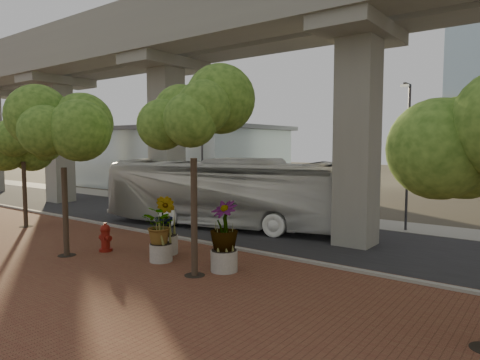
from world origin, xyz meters
The scene contains 17 objects.
ground centered at (0.00, 0.00, 0.00)m, with size 160.00×160.00×0.00m, color #3A352A.
brick_plaza centered at (0.00, -8.00, 0.03)m, with size 70.00×13.00×0.06m, color brown.
asphalt_road centered at (0.00, 2.00, 0.02)m, with size 90.00×8.00×0.04m, color black.
curb_strip centered at (0.00, -2.00, 0.08)m, with size 70.00×0.25×0.16m, color gray.
far_sidewalk centered at (0.00, 7.50, 0.03)m, with size 90.00×3.00×0.06m, color gray.
transit_viaduct centered at (0.00, 2.00, 7.29)m, with size 72.00×5.60×12.40m.
station_pavilion centered at (-20.00, 16.00, 3.22)m, with size 23.00×13.00×6.30m.
transit_bus centered at (-1.42, 1.70, 1.86)m, with size 3.13×13.31×3.71m, color silver.
fire_hydrant centered at (-1.76, -5.50, 0.63)m, with size 0.60×0.54×1.19m.
planter_front centered at (1.23, -5.17, 1.34)m, with size 1.91×1.91×2.10m.
planter_right centered at (3.94, -4.71, 1.55)m, with size 2.31×2.31×2.47m.
planter_left centered at (0.54, -4.28, 1.51)m, with size 2.17×2.17×2.39m.
street_tree_far_west centered at (-9.75, -4.85, 4.72)m, with size 3.98×3.98×6.49m.
street_tree_near_west centered at (-2.42, -6.86, 4.65)m, with size 3.71×3.71×6.30m.
street_tree_near_east centered at (3.46, -5.70, 5.16)m, with size 3.91×3.91×6.90m.
streetlamp_west centered at (-7.66, 6.90, 4.81)m, with size 0.41×1.19×8.24m.
streetlamp_east centered at (6.86, 6.51, 4.36)m, with size 0.37×1.08×7.47m.
Camera 1 is at (13.20, -16.05, 4.46)m, focal length 32.00 mm.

